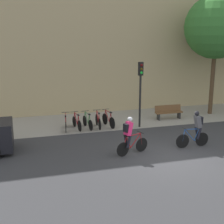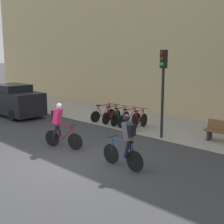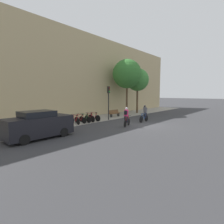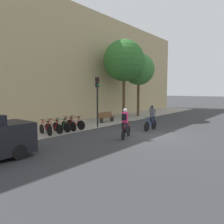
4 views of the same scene
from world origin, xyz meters
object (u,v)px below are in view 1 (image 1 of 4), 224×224
parked_bike_2 (88,122)px  parked_bike_1 (77,123)px  parked_bike_0 (66,123)px  parked_bike_4 (108,120)px  parked_bike_3 (98,121)px  traffic_light_pole (140,83)px  cyclist_pink (129,135)px  cyclist_grey (196,128)px  bench (169,112)px

parked_bike_2 → parked_bike_1: bearing=179.9°
parked_bike_0 → parked_bike_4: bearing=0.0°
parked_bike_0 → parked_bike_2: parked_bike_2 is taller
parked_bike_0 → parked_bike_1: bearing=0.1°
parked_bike_2 → parked_bike_3: 0.63m
traffic_light_pole → cyclist_pink: bearing=-116.8°
cyclist_pink → traffic_light_pole: bearing=63.2°
cyclist_pink → cyclist_grey: 3.42m
cyclist_grey → traffic_light_pole: size_ratio=0.47×
cyclist_pink → traffic_light_pole: 4.77m
parked_bike_0 → bench: 6.70m
traffic_light_pole → parked_bike_4: bearing=161.7°
cyclist_pink → parked_bike_0: bearing=116.2°
parked_bike_1 → bench: bearing=5.5°
parked_bike_0 → parked_bike_1: (0.63, 0.00, 0.00)m
cyclist_grey → bench: size_ratio=0.99×
parked_bike_0 → parked_bike_3: 1.88m
parked_bike_2 → parked_bike_4: (1.25, 0.00, 0.02)m
parked_bike_0 → traffic_light_pole: bearing=-7.7°
parked_bike_1 → parked_bike_2: (0.63, -0.00, -0.00)m
parked_bike_0 → parked_bike_4: size_ratio=1.01×
cyclist_grey → parked_bike_4: size_ratio=1.08×
cyclist_grey → parked_bike_0: bearing=141.8°
parked_bike_2 → parked_bike_3: (0.63, 0.00, 0.01)m
cyclist_pink → parked_bike_1: bearing=109.5°
parked_bike_1 → traffic_light_pole: 4.30m
cyclist_grey → traffic_light_pole: 4.45m
cyclist_grey → parked_bike_4: bearing=125.2°
parked_bike_4 → traffic_light_pole: (1.74, -0.58, 2.22)m
cyclist_pink → parked_bike_2: cyclist_pink is taller
parked_bike_1 → parked_bike_2: parked_bike_1 is taller
parked_bike_3 → parked_bike_1: bearing=-180.0°
cyclist_grey → parked_bike_1: size_ratio=1.11×
parked_bike_1 → parked_bike_4: 1.88m
cyclist_grey → traffic_light_pole: bearing=109.9°
parked_bike_1 → parked_bike_3: size_ratio=0.97×
cyclist_pink → bench: size_ratio=0.98×
parked_bike_0 → parked_bike_1: size_ratio=1.04×
parked_bike_1 → traffic_light_pole: bearing=-9.0°
traffic_light_pole → parked_bike_2: bearing=169.1°
cyclist_pink → traffic_light_pole: traffic_light_pole is taller
parked_bike_2 → bench: parked_bike_2 is taller
parked_bike_3 → traffic_light_pole: (2.37, -0.58, 2.22)m
parked_bike_0 → bench: size_ratio=0.92×
traffic_light_pole → cyclist_grey: bearing=-70.1°
parked_bike_2 → parked_bike_4: bearing=0.1°
parked_bike_3 → parked_bike_4: 0.63m
cyclist_pink → parked_bike_1: size_ratio=1.10×
parked_bike_3 → bench: bearing=7.0°
parked_bike_3 → traffic_light_pole: traffic_light_pole is taller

